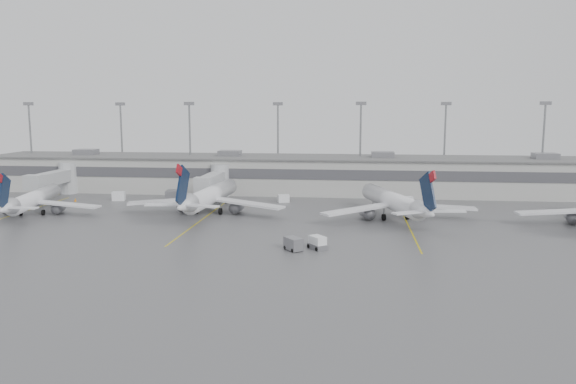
# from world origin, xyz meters

# --- Properties ---
(ground) EXTENTS (260.00, 260.00, 0.00)m
(ground) POSITION_xyz_m (0.00, 0.00, 0.00)
(ground) COLOR #565658
(ground) RESTS_ON ground
(terminal) EXTENTS (152.00, 17.00, 9.45)m
(terminal) POSITION_xyz_m (-0.01, 57.98, 4.17)
(terminal) COLOR #ABABA6
(terminal) RESTS_ON ground
(light_masts) EXTENTS (142.40, 8.00, 20.60)m
(light_masts) POSITION_xyz_m (0.00, 63.75, 12.03)
(light_masts) COLOR gray
(light_masts) RESTS_ON ground
(jet_bridge_left) EXTENTS (4.00, 17.20, 7.00)m
(jet_bridge_left) POSITION_xyz_m (-55.50, 45.72, 3.87)
(jet_bridge_left) COLOR #ADAFB2
(jet_bridge_left) RESTS_ON ground
(jet_bridge_right) EXTENTS (4.00, 17.20, 7.00)m
(jet_bridge_right) POSITION_xyz_m (-20.50, 45.72, 3.87)
(jet_bridge_right) COLOR #ADAFB2
(jet_bridge_right) RESTS_ON ground
(stand_markings) EXTENTS (105.25, 40.00, 0.01)m
(stand_markings) POSITION_xyz_m (-0.00, 24.00, 0.01)
(stand_markings) COLOR #D7BF0C
(stand_markings) RESTS_ON ground
(jet_far_left) EXTENTS (24.85, 28.12, 9.18)m
(jet_far_left) POSITION_xyz_m (-48.96, 24.27, 2.85)
(jet_far_left) COLOR white
(jet_far_left) RESTS_ON ground
(jet_mid_left) EXTENTS (29.11, 32.70, 10.57)m
(jet_mid_left) POSITION_xyz_m (-17.64, 29.18, 3.29)
(jet_mid_left) COLOR white
(jet_mid_left) RESTS_ON ground
(jet_mid_right) EXTENTS (26.52, 30.21, 10.10)m
(jet_mid_right) POSITION_xyz_m (15.59, 27.46, 3.14)
(jet_mid_right) COLOR white
(jet_mid_right) RESTS_ON ground
(baggage_tug) EXTENTS (3.03, 3.23, 1.79)m
(baggage_tug) POSITION_xyz_m (3.62, 5.23, 0.70)
(baggage_tug) COLOR white
(baggage_tug) RESTS_ON ground
(baggage_cart) EXTENTS (2.92, 3.14, 1.77)m
(baggage_cart) POSITION_xyz_m (0.42, 4.03, 0.92)
(baggage_cart) COLOR slate
(baggage_cart) RESTS_ON ground
(gse_uld_a) EXTENTS (2.85, 2.19, 1.82)m
(gse_uld_a) POSITION_xyz_m (-40.21, 41.59, 0.91)
(gse_uld_a) COLOR white
(gse_uld_a) RESTS_ON ground
(gse_uld_b) EXTENTS (2.60, 2.15, 1.58)m
(gse_uld_b) POSITION_xyz_m (-5.70, 43.32, 0.79)
(gse_uld_b) COLOR white
(gse_uld_b) RESTS_ON ground
(gse_uld_c) EXTENTS (2.46, 1.94, 1.53)m
(gse_uld_c) POSITION_xyz_m (19.27, 43.72, 0.77)
(gse_uld_c) COLOR white
(gse_uld_c) RESTS_ON ground
(gse_loader) EXTENTS (2.73, 3.90, 2.27)m
(gse_loader) POSITION_xyz_m (-28.79, 41.98, 1.13)
(gse_loader) COLOR slate
(gse_loader) RESTS_ON ground
(cone_a) EXTENTS (0.47, 0.47, 0.75)m
(cone_a) POSITION_xyz_m (-48.59, 39.26, 0.38)
(cone_a) COLOR orange
(cone_a) RESTS_ON ground
(cone_b) EXTENTS (0.42, 0.42, 0.66)m
(cone_b) POSITION_xyz_m (-12.18, 38.06, 0.33)
(cone_b) COLOR orange
(cone_b) RESTS_ON ground
(cone_c) EXTENTS (0.38, 0.38, 0.60)m
(cone_c) POSITION_xyz_m (17.01, 34.33, 0.30)
(cone_c) COLOR orange
(cone_c) RESTS_ON ground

